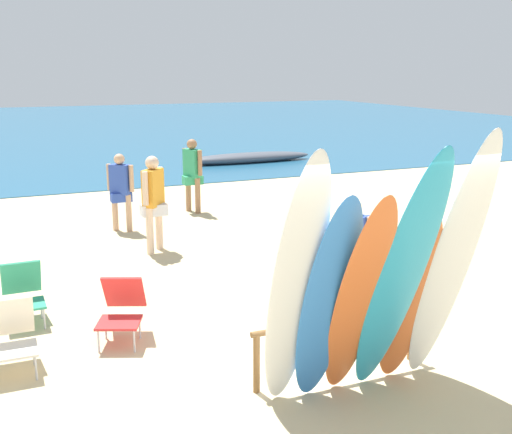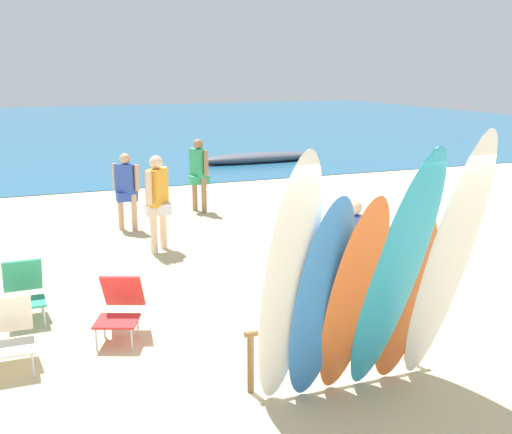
# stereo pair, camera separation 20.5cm
# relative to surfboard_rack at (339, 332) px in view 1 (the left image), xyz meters

# --- Properties ---
(ground) EXTENTS (60.00, 60.00, 0.00)m
(ground) POSITION_rel_surfboard_rack_xyz_m (0.00, 14.00, -0.50)
(ground) COLOR #D3BC8C
(ocean_water) EXTENTS (60.00, 40.00, 0.02)m
(ocean_water) POSITION_rel_surfboard_rack_xyz_m (0.00, 31.53, -0.49)
(ocean_water) COLOR #235B7F
(ocean_water) RESTS_ON ground
(surfboard_rack) EXTENTS (2.04, 0.07, 0.67)m
(surfboard_rack) POSITION_rel_surfboard_rack_xyz_m (0.00, 0.00, 0.00)
(surfboard_rack) COLOR brown
(surfboard_rack) RESTS_ON ground
(surfboard_white_0) EXTENTS (0.51, 0.91, 2.65)m
(surfboard_white_0) POSITION_rel_surfboard_rack_xyz_m (-0.82, -0.59, 0.82)
(surfboard_white_0) COLOR white
(surfboard_white_0) RESTS_ON ground
(surfboard_blue_1) EXTENTS (0.55, 0.78, 2.23)m
(surfboard_blue_1) POSITION_rel_surfboard_rack_xyz_m (-0.49, -0.59, 0.61)
(surfboard_blue_1) COLOR #337AD1
(surfboard_blue_1) RESTS_ON ground
(surfboard_orange_2) EXTENTS (0.56, 1.00, 2.24)m
(surfboard_orange_2) POSITION_rel_surfboard_rack_xyz_m (-0.19, -0.66, 0.62)
(surfboard_orange_2) COLOR orange
(surfboard_orange_2) RESTS_ON ground
(surfboard_teal_3) EXTENTS (0.63, 1.14, 2.66)m
(surfboard_teal_3) POSITION_rel_surfboard_rack_xyz_m (0.20, -0.76, 0.83)
(surfboard_teal_3) COLOR #289EC6
(surfboard_teal_3) RESTS_ON ground
(surfboard_orange_4) EXTENTS (0.57, 0.73, 1.98)m
(surfboard_orange_4) POSITION_rel_surfboard_rack_xyz_m (0.49, -0.54, 0.49)
(surfboard_orange_4) COLOR orange
(surfboard_orange_4) RESTS_ON ground
(surfboard_white_5) EXTENTS (0.65, 0.96, 2.76)m
(surfboard_white_5) POSITION_rel_surfboard_rack_xyz_m (0.87, -0.67, 0.88)
(surfboard_white_5) COLOR white
(surfboard_white_5) RESTS_ON ground
(beachgoer_near_rack) EXTENTS (0.48, 0.43, 1.59)m
(beachgoer_near_rack) POSITION_rel_surfboard_rack_xyz_m (-0.93, 7.11, 0.41)
(beachgoer_near_rack) COLOR tan
(beachgoer_near_rack) RESTS_ON ground
(beachgoer_by_water) EXTENTS (0.48, 0.52, 1.75)m
(beachgoer_by_water) POSITION_rel_surfboard_rack_xyz_m (-0.68, 5.40, 0.51)
(beachgoer_by_water) COLOR beige
(beachgoer_by_water) RESTS_ON ground
(beachgoer_midbeach) EXTENTS (0.44, 0.60, 1.69)m
(beachgoer_midbeach) POSITION_rel_surfboard_rack_xyz_m (0.92, 8.19, 0.47)
(beachgoer_midbeach) COLOR #9E704C
(beachgoer_midbeach) RESTS_ON ground
(beachgoer_strolling) EXTENTS (0.40, 0.51, 1.53)m
(beachgoer_strolling) POSITION_rel_surfboard_rack_xyz_m (1.18, 1.68, 0.38)
(beachgoer_strolling) COLOR tan
(beachgoer_strolling) RESTS_ON ground
(beach_chair_red) EXTENTS (0.75, 0.88, 0.79)m
(beach_chair_red) POSITION_rel_surfboard_rack_xyz_m (-1.97, 1.85, -0.08)
(beach_chair_red) COLOR #B7B7BC
(beach_chair_red) RESTS_ON ground
(beach_chair_blue) EXTENTS (0.51, 0.73, 0.81)m
(beach_chair_blue) POSITION_rel_surfboard_rack_xyz_m (-3.05, 2.90, -0.08)
(beach_chair_blue) COLOR #B7B7BC
(beach_chair_blue) RESTS_ON ground
(beach_chair_striped) EXTENTS (0.51, 0.70, 0.81)m
(beach_chair_striped) POSITION_rel_surfboard_rack_xyz_m (-3.24, 1.52, -0.07)
(beach_chair_striped) COLOR #B7B7BC
(beach_chair_striped) RESTS_ON ground
(distant_boat) EXTENTS (4.78, 0.90, 0.38)m
(distant_boat) POSITION_rel_surfboard_rack_xyz_m (4.99, 14.82, -0.33)
(distant_boat) COLOR #4C515B
(distant_boat) RESTS_ON ground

